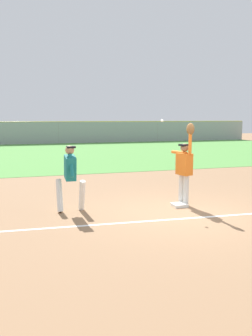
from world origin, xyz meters
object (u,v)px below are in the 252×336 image
at_px(fielder, 185,165).
at_px(parked_car_white, 119,134).
at_px(parked_car_black, 68,134).
at_px(first_base, 179,205).
at_px(parked_car_blue, 9,135).
at_px(baseball, 162,121).
at_px(runner, 70,174).

relative_size(fielder, parked_car_white, 0.51).
distance_m(parked_car_black, parked_car_white, 5.70).
bearing_deg(fielder, first_base, 20.38).
height_order(fielder, parked_car_blue, fielder).
bearing_deg(fielder, baseball, -43.93).
distance_m(first_base, fielder, 1.11).
height_order(first_base, parked_car_black, parked_car_black).
bearing_deg(first_base, parked_car_black, 87.85).
height_order(runner, parked_car_white, runner).
bearing_deg(baseball, parked_car_white, 76.05).
relative_size(first_base, parked_car_white, 0.09).
xyz_separation_m(first_base, parked_car_blue, (-4.75, 28.48, 0.63)).
bearing_deg(baseball, fielder, -30.16).
bearing_deg(parked_car_black, runner, -99.88).
bearing_deg(fielder, parked_car_black, -105.53).
height_order(runner, baseball, baseball).
distance_m(first_base, runner, 3.10).
relative_size(runner, parked_car_blue, 0.38).
bearing_deg(parked_car_black, first_base, -94.02).
relative_size(runner, baseball, 23.24).
distance_m(runner, parked_car_blue, 28.18).
bearing_deg(fielder, parked_car_white, -116.54).
height_order(parked_car_blue, parked_car_white, same).
distance_m(parked_car_blue, parked_car_white, 11.55).
xyz_separation_m(parked_car_blue, parked_car_white, (11.53, 0.68, 0.00)).
bearing_deg(parked_car_blue, parked_car_black, 7.60).
distance_m(first_base, parked_car_white, 29.95).
height_order(parked_car_black, parked_car_white, same).
xyz_separation_m(first_base, runner, (-2.92, 0.37, 0.96)).
distance_m(fielder, parked_car_white, 29.76).
xyz_separation_m(baseball, parked_car_white, (7.13, 28.70, -1.67)).
relative_size(baseball, parked_car_black, 0.02).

